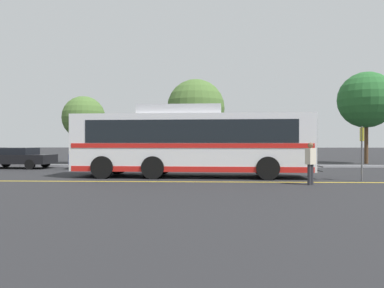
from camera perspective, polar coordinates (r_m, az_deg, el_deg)
The scene contains 11 objects.
ground_plane at distance 17.74m, azimuth -0.49°, elevation -4.93°, with size 220.00×220.00×0.00m, color #262628.
lane_strip_0 at distance 15.20m, azimuth -0.35°, elevation -5.77°, with size 0.20×30.73×0.01m, color gold.
curb_strip at distance 24.47m, azimuth 0.70°, elevation -3.35°, with size 38.73×0.36×0.15m, color #99999E.
transit_bus at distance 17.32m, azimuth -0.06°, elevation 0.43°, with size 11.13×3.02×3.29m.
parked_car_0 at distance 25.61m, azimuth -25.02°, elevation -1.88°, with size 4.46×2.25×1.28m.
parked_car_1 at distance 23.49m, azimuth -11.96°, elevation -1.88°, with size 4.95×2.13×1.47m.
pedestrian_0 at distance 14.73m, azimuth 17.61°, elevation -2.48°, with size 0.45×0.45×1.59m.
bus_stop_sign at distance 16.94m, azimuth 24.46°, elevation -0.33°, with size 0.07×0.40×2.26m.
tree_0 at distance 31.33m, azimuth 25.03°, elevation 6.10°, with size 4.21×4.21×6.94m.
tree_1 at distance 29.58m, azimuth -16.19°, elevation 3.89°, with size 3.22×3.22×5.12m.
tree_2 at distance 28.89m, azimuth 0.58°, elevation 5.48°, with size 4.43×4.43×6.47m.
Camera 1 is at (0.89, -17.65, 1.57)m, focal length 35.00 mm.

